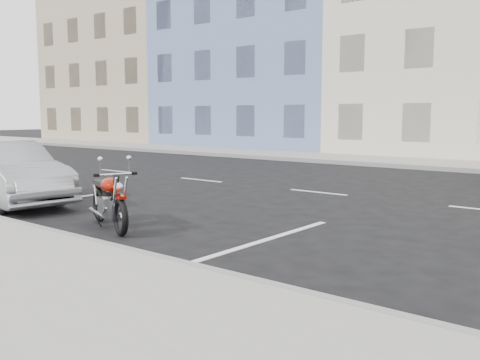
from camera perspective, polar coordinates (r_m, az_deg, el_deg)
name	(u,v)px	position (r m, az deg, el deg)	size (l,w,h in m)	color
ground	(395,200)	(12.59, 16.20, -2.10)	(120.00, 120.00, 0.00)	black
sidewalk_far	(364,160)	(22.51, 13.09, 2.10)	(80.00, 3.40, 0.15)	gray
curb_far	(344,163)	(21.00, 11.06, 1.82)	(80.00, 0.12, 0.16)	gray
bldg_far_west	(154,60)	(41.66, -9.12, 12.54)	(12.00, 12.00, 12.00)	tan
bldg_blue	(287,39)	(33.85, 5.05, 14.75)	(12.00, 12.00, 13.00)	#6376A3
motorcycle	(121,209)	(8.68, -12.60, -2.99)	(1.87, 0.94, 0.99)	black
sedan_silver	(5,173)	(12.65, -23.75, 0.73)	(1.44, 4.13, 1.36)	#9A9CA1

